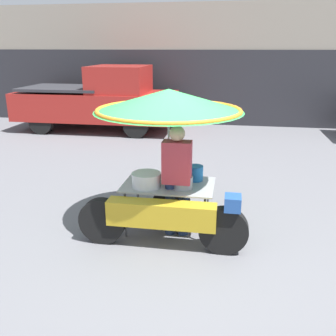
{
  "coord_description": "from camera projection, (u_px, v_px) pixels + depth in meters",
  "views": [
    {
      "loc": [
        0.6,
        -4.28,
        2.49
      ],
      "look_at": [
        -0.22,
        0.47,
        0.93
      ],
      "focal_mm": 40.0,
      "sensor_mm": 36.0,
      "label": 1
    }
  ],
  "objects": [
    {
      "name": "ground_plane",
      "position": [
        178.0,
        247.0,
        4.88
      ],
      "size": [
        36.0,
        36.0,
        0.0
      ],
      "primitive_type": "plane",
      "color": "slate"
    },
    {
      "name": "shopfront_building",
      "position": [
        217.0,
        65.0,
        12.94
      ],
      "size": [
        28.0,
        2.06,
        3.82
      ],
      "color": "gray",
      "rests_on": "ground"
    },
    {
      "name": "vendor_motorcycle_cart",
      "position": [
        168.0,
        124.0,
        4.86
      ],
      "size": [
        2.2,
        1.96,
        1.98
      ],
      "color": "black",
      "rests_on": "ground"
    },
    {
      "name": "vendor_person",
      "position": [
        177.0,
        176.0,
        4.98
      ],
      "size": [
        0.38,
        0.22,
        1.53
      ],
      "color": "navy",
      "rests_on": "ground"
    },
    {
      "name": "pickup_truck",
      "position": [
        100.0,
        100.0,
        11.44
      ],
      "size": [
        4.83,
        1.9,
        1.96
      ],
      "color": "black",
      "rests_on": "ground"
    }
  ]
}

